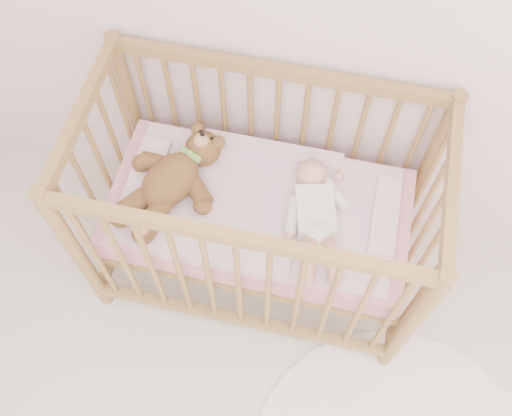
% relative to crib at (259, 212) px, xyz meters
% --- Properties ---
extents(crib, '(1.36, 0.76, 1.00)m').
position_rel_crib_xyz_m(crib, '(0.00, 0.00, 0.00)').
color(crib, olive).
rests_on(crib, floor).
extents(mattress, '(1.22, 0.62, 0.13)m').
position_rel_crib_xyz_m(mattress, '(0.00, 0.00, -0.01)').
color(mattress, pink).
rests_on(mattress, crib).
extents(blanket, '(1.10, 0.58, 0.06)m').
position_rel_crib_xyz_m(blanket, '(-0.00, 0.00, 0.06)').
color(blanket, '#E39CB7').
rests_on(blanket, mattress).
extents(baby, '(0.41, 0.61, 0.14)m').
position_rel_crib_xyz_m(baby, '(0.23, -0.02, 0.14)').
color(baby, silver).
rests_on(baby, blanket).
extents(teddy_bear, '(0.62, 0.70, 0.16)m').
position_rel_crib_xyz_m(teddy_bear, '(-0.35, -0.02, 0.15)').
color(teddy_bear, brown).
rests_on(teddy_bear, blanket).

